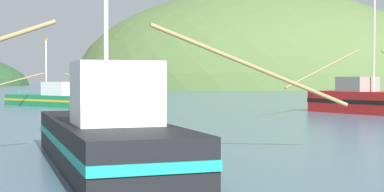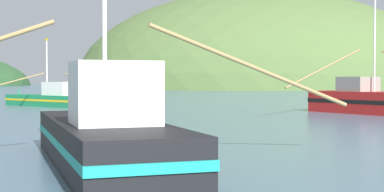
{
  "view_description": "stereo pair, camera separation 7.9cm",
  "coord_description": "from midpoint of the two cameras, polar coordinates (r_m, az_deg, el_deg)",
  "views": [
    {
      "loc": [
        -1.3,
        -3.46,
        2.23
      ],
      "look_at": [
        1.6,
        25.64,
        1.4
      ],
      "focal_mm": 53.45,
      "sensor_mm": 36.0,
      "label": 1
    },
    {
      "loc": [
        -1.22,
        -3.46,
        2.23
      ],
      "look_at": [
        1.6,
        25.64,
        1.4
      ],
      "focal_mm": 53.45,
      "sensor_mm": 36.0,
      "label": 2
    }
  ],
  "objects": [
    {
      "name": "hill_far_right",
      "position": [
        155.81,
        6.78,
        0.8
      ],
      "size": [
        99.92,
        79.93,
        52.24
      ],
      "primitive_type": "ellipsoid",
      "color": "#516B38",
      "rests_on": "ground"
    },
    {
      "name": "fishing_boat_green",
      "position": [
        49.07,
        -13.56,
        -0.27
      ],
      "size": [
        11.09,
        10.95,
        5.76
      ],
      "rotation": [
        0.0,
        0.0,
        2.35
      ],
      "color": "#197A47",
      "rests_on": "ground"
    },
    {
      "name": "fishing_boat_red",
      "position": [
        39.01,
        17.16,
        -0.42
      ],
      "size": [
        13.19,
        9.24,
        7.64
      ],
      "rotation": [
        0.0,
        0.0,
        5.19
      ],
      "color": "red",
      "rests_on": "ground"
    },
    {
      "name": "fishing_boat_black",
      "position": [
        14.99,
        -8.72,
        -3.91
      ],
      "size": [
        14.48,
        10.55,
        7.56
      ],
      "rotation": [
        0.0,
        0.0,
        1.8
      ],
      "color": "black",
      "rests_on": "ground"
    }
  ]
}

